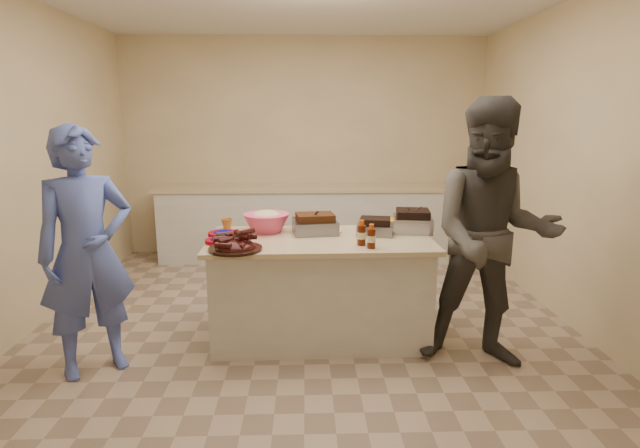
{
  "coord_description": "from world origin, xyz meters",
  "views": [
    {
      "loc": [
        0.02,
        -3.88,
        1.74
      ],
      "look_at": [
        0.13,
        -0.07,
        0.92
      ],
      "focal_mm": 28.0,
      "sensor_mm": 36.0,
      "label": 1
    }
  ],
  "objects_px": {
    "roasting_pan": "(412,231)",
    "coleslaw_bowl": "(267,232)",
    "island": "(320,335)",
    "plastic_cup": "(227,229)",
    "mustard_bottle": "(302,234)",
    "rib_platter": "(236,250)",
    "guest_gray": "(482,361)",
    "bbq_bottle_a": "(361,245)",
    "guest_blue": "(99,369)",
    "bbq_bottle_b": "(371,248)"
  },
  "relations": [
    {
      "from": "roasting_pan",
      "to": "mustard_bottle",
      "type": "bearing_deg",
      "value": -167.22
    },
    {
      "from": "guest_gray",
      "to": "bbq_bottle_a",
      "type": "bearing_deg",
      "value": 176.86
    },
    {
      "from": "bbq_bottle_b",
      "to": "guest_blue",
      "type": "relative_size",
      "value": 0.1
    },
    {
      "from": "guest_blue",
      "to": "guest_gray",
      "type": "xyz_separation_m",
      "value": [
        2.74,
        0.03,
        0.0
      ]
    },
    {
      "from": "plastic_cup",
      "to": "guest_gray",
      "type": "relative_size",
      "value": 0.05
    },
    {
      "from": "bbq_bottle_a",
      "to": "mustard_bottle",
      "type": "distance_m",
      "value": 0.56
    },
    {
      "from": "island",
      "to": "roasting_pan",
      "type": "height_order",
      "value": "roasting_pan"
    },
    {
      "from": "rib_platter",
      "to": "mustard_bottle",
      "type": "xyz_separation_m",
      "value": [
        0.46,
        0.46,
        0.0
      ]
    },
    {
      "from": "rib_platter",
      "to": "roasting_pan",
      "type": "height_order",
      "value": "rib_platter"
    },
    {
      "from": "roasting_pan",
      "to": "guest_gray",
      "type": "bearing_deg",
      "value": -51.2
    },
    {
      "from": "mustard_bottle",
      "to": "rib_platter",
      "type": "bearing_deg",
      "value": -134.98
    },
    {
      "from": "rib_platter",
      "to": "roasting_pan",
      "type": "distance_m",
      "value": 1.47
    },
    {
      "from": "bbq_bottle_b",
      "to": "rib_platter",
      "type": "bearing_deg",
      "value": -178.63
    },
    {
      "from": "plastic_cup",
      "to": "guest_blue",
      "type": "height_order",
      "value": "plastic_cup"
    },
    {
      "from": "mustard_bottle",
      "to": "plastic_cup",
      "type": "height_order",
      "value": "mustard_bottle"
    },
    {
      "from": "coleslaw_bowl",
      "to": "guest_gray",
      "type": "bearing_deg",
      "value": -23.47
    },
    {
      "from": "coleslaw_bowl",
      "to": "mustard_bottle",
      "type": "distance_m",
      "value": 0.3
    },
    {
      "from": "coleslaw_bowl",
      "to": "bbq_bottle_b",
      "type": "xyz_separation_m",
      "value": [
        0.79,
        -0.54,
        0.0
      ]
    },
    {
      "from": "island",
      "to": "guest_blue",
      "type": "bearing_deg",
      "value": -163.53
    },
    {
      "from": "roasting_pan",
      "to": "coleslaw_bowl",
      "type": "bearing_deg",
      "value": -173.15
    },
    {
      "from": "bbq_bottle_a",
      "to": "coleslaw_bowl",
      "type": "bearing_deg",
      "value": 148.2
    },
    {
      "from": "island",
      "to": "mustard_bottle",
      "type": "relative_size",
      "value": 12.95
    },
    {
      "from": "guest_blue",
      "to": "mustard_bottle",
      "type": "bearing_deg",
      "value": -11.15
    },
    {
      "from": "rib_platter",
      "to": "bbq_bottle_a",
      "type": "xyz_separation_m",
      "value": [
        0.91,
        0.11,
        0.0
      ]
    },
    {
      "from": "plastic_cup",
      "to": "guest_gray",
      "type": "bearing_deg",
      "value": -22.78
    },
    {
      "from": "island",
      "to": "mustard_bottle",
      "type": "height_order",
      "value": "mustard_bottle"
    },
    {
      "from": "island",
      "to": "bbq_bottle_b",
      "type": "distance_m",
      "value": 0.94
    },
    {
      "from": "island",
      "to": "guest_gray",
      "type": "distance_m",
      "value": 1.26
    },
    {
      "from": "island",
      "to": "mustard_bottle",
      "type": "bearing_deg",
      "value": 138.28
    },
    {
      "from": "island",
      "to": "guest_gray",
      "type": "bearing_deg",
      "value": -23.05
    },
    {
      "from": "roasting_pan",
      "to": "plastic_cup",
      "type": "height_order",
      "value": "roasting_pan"
    },
    {
      "from": "island",
      "to": "plastic_cup",
      "type": "height_order",
      "value": "plastic_cup"
    },
    {
      "from": "roasting_pan",
      "to": "coleslaw_bowl",
      "type": "distance_m",
      "value": 1.19
    },
    {
      "from": "coleslaw_bowl",
      "to": "mustard_bottle",
      "type": "height_order",
      "value": "coleslaw_bowl"
    },
    {
      "from": "bbq_bottle_b",
      "to": "roasting_pan",
      "type": "bearing_deg",
      "value": 52.03
    },
    {
      "from": "rib_platter",
      "to": "mustard_bottle",
      "type": "height_order",
      "value": "rib_platter"
    },
    {
      "from": "island",
      "to": "plastic_cup",
      "type": "bearing_deg",
      "value": 154.95
    },
    {
      "from": "roasting_pan",
      "to": "coleslaw_bowl",
      "type": "relative_size",
      "value": 0.82
    },
    {
      "from": "mustard_bottle",
      "to": "guest_gray",
      "type": "bearing_deg",
      "value": -24.41
    },
    {
      "from": "bbq_bottle_a",
      "to": "guest_gray",
      "type": "relative_size",
      "value": 0.1
    },
    {
      "from": "guest_gray",
      "to": "coleslaw_bowl",
      "type": "bearing_deg",
      "value": 168.96
    },
    {
      "from": "rib_platter",
      "to": "coleslaw_bowl",
      "type": "bearing_deg",
      "value": 72.49
    },
    {
      "from": "rib_platter",
      "to": "plastic_cup",
      "type": "distance_m",
      "value": 0.7
    },
    {
      "from": "rib_platter",
      "to": "mustard_bottle",
      "type": "relative_size",
      "value": 2.86
    },
    {
      "from": "bbq_bottle_a",
      "to": "roasting_pan",
      "type": "bearing_deg",
      "value": 42.74
    },
    {
      "from": "rib_platter",
      "to": "guest_gray",
      "type": "height_order",
      "value": "rib_platter"
    },
    {
      "from": "bbq_bottle_b",
      "to": "guest_blue",
      "type": "xyz_separation_m",
      "value": [
        -1.93,
        -0.18,
        -0.82
      ]
    },
    {
      "from": "bbq_bottle_a",
      "to": "guest_blue",
      "type": "relative_size",
      "value": 0.11
    },
    {
      "from": "bbq_bottle_a",
      "to": "guest_blue",
      "type": "distance_m",
      "value": 2.06
    },
    {
      "from": "plastic_cup",
      "to": "bbq_bottle_b",
      "type": "bearing_deg",
      "value": -30.38
    }
  ]
}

